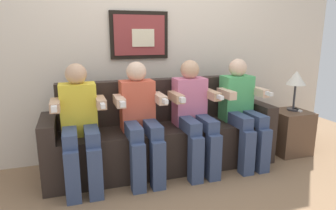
# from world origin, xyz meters

# --- Properties ---
(ground_plane) EXTENTS (6.15, 6.15, 0.00)m
(ground_plane) POSITION_xyz_m (0.00, 0.00, 0.00)
(ground_plane) COLOR #8C6B4C
(back_wall_assembly) EXTENTS (4.73, 0.10, 2.60)m
(back_wall_assembly) POSITION_xyz_m (-0.00, 0.76, 1.30)
(back_wall_assembly) COLOR beige
(back_wall_assembly) RESTS_ON ground_plane
(couch) EXTENTS (2.33, 0.58, 0.90)m
(couch) POSITION_xyz_m (0.00, 0.33, 0.31)
(couch) COLOR #2D231E
(couch) RESTS_ON ground_plane
(person_leftmost) EXTENTS (0.46, 0.56, 1.11)m
(person_leftmost) POSITION_xyz_m (-0.82, 0.16, 0.61)
(person_leftmost) COLOR yellow
(person_leftmost) RESTS_ON ground_plane
(person_left_center) EXTENTS (0.46, 0.56, 1.11)m
(person_left_center) POSITION_xyz_m (-0.27, 0.16, 0.61)
(person_left_center) COLOR #D8593F
(person_left_center) RESTS_ON ground_plane
(person_right_center) EXTENTS (0.46, 0.56, 1.11)m
(person_right_center) POSITION_xyz_m (0.27, 0.16, 0.61)
(person_right_center) COLOR pink
(person_right_center) RESTS_ON ground_plane
(person_rightmost) EXTENTS (0.46, 0.56, 1.11)m
(person_rightmost) POSITION_xyz_m (0.82, 0.16, 0.61)
(person_rightmost) COLOR #4CB266
(person_rightmost) RESTS_ON ground_plane
(side_table_right) EXTENTS (0.40, 0.40, 0.50)m
(side_table_right) POSITION_xyz_m (1.52, 0.22, 0.25)
(side_table_right) COLOR brown
(side_table_right) RESTS_ON ground_plane
(table_lamp) EXTENTS (0.22, 0.22, 0.46)m
(table_lamp) POSITION_xyz_m (1.56, 0.25, 0.86)
(table_lamp) COLOR #333338
(table_lamp) RESTS_ON side_table_right
(spare_remote_on_table) EXTENTS (0.04, 0.13, 0.02)m
(spare_remote_on_table) POSITION_xyz_m (1.59, 0.21, 0.51)
(spare_remote_on_table) COLOR white
(spare_remote_on_table) RESTS_ON side_table_right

